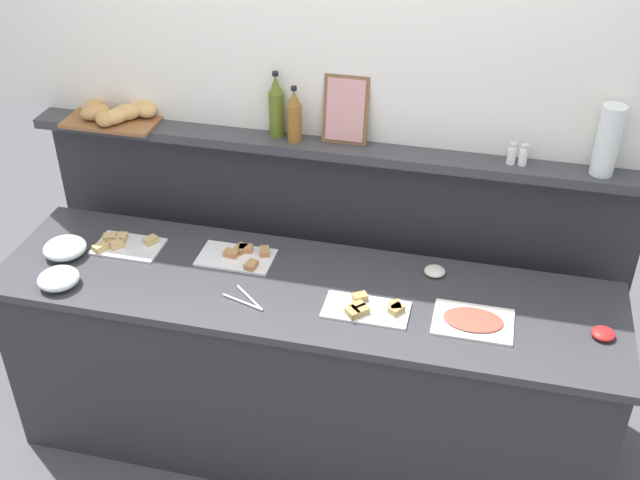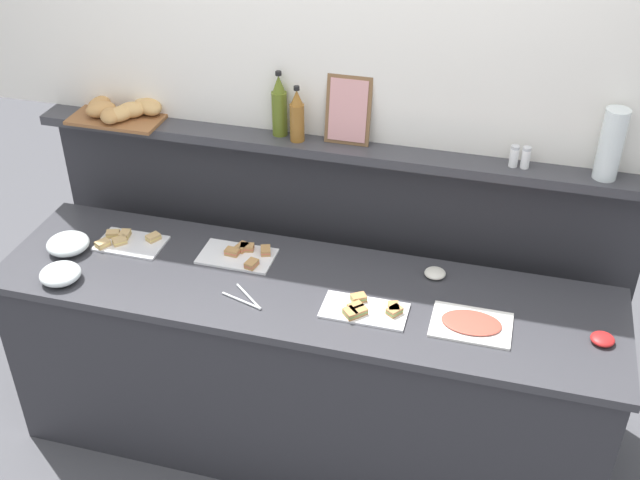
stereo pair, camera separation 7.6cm
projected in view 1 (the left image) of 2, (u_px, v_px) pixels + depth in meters
The scene contains 19 objects.
ground_plane at pixel (334, 355), 4.05m from camera, with size 12.00×12.00×0.00m, color #4C4C51.
buffet_counter at pixel (304, 369), 3.32m from camera, with size 2.49×0.66×0.88m.
back_ledge_unit at pixel (331, 257), 3.59m from camera, with size 2.59×0.22×1.30m.
sandwich_platter_front at pixel (368, 309), 2.94m from camera, with size 0.32×0.17×0.04m.
sandwich_platter_side at pixel (240, 256), 3.23m from camera, with size 0.31×0.18×0.04m.
sandwich_platter_rear at pixel (125, 245), 3.30m from camera, with size 0.28×0.18×0.04m.
cold_cuts_platter at pixel (473, 321), 2.88m from camera, with size 0.30×0.21×0.02m.
glass_bowl_large at pixel (65, 249), 3.24m from camera, with size 0.18×0.18×0.07m.
glass_bowl_medium at pixel (59, 279), 3.07m from camera, with size 0.16×0.16×0.07m.
condiment_bowl_red at pixel (435, 271), 3.14m from camera, with size 0.09×0.09×0.03m, color silver.
condiment_bowl_cream at pixel (603, 334), 2.82m from camera, with size 0.09×0.09×0.03m, color red.
serving_tongs at pixel (247, 301), 2.99m from camera, with size 0.18×0.13×0.01m.
olive_oil_bottle at pixel (276, 107), 3.19m from camera, with size 0.06×0.06×0.28m.
vinegar_bottle_amber at pixel (294, 117), 3.15m from camera, with size 0.06×0.06×0.24m.
salt_shaker at pixel (512, 154), 3.02m from camera, with size 0.03×0.03×0.09m.
pepper_shaker at pixel (523, 155), 3.01m from camera, with size 0.03×0.03×0.09m.
bread_basket at pixel (119, 113), 3.35m from camera, with size 0.41×0.30×0.08m.
framed_picture at pixel (346, 110), 3.13m from camera, with size 0.18×0.06×0.28m.
water_carafe at pixel (608, 140), 2.90m from camera, with size 0.09×0.09×0.28m, color silver.
Camera 1 is at (0.64, -2.37, 2.74)m, focal length 43.85 mm.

